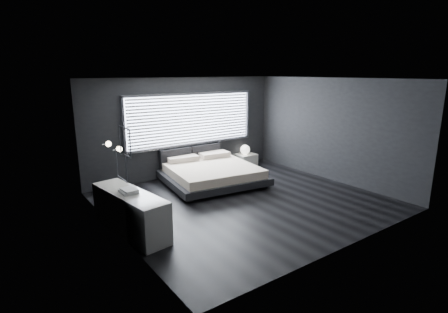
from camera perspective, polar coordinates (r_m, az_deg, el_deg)
room at (r=7.90m, az=3.59°, el=2.33°), size 6.04×6.00×2.80m
window at (r=10.17m, az=-5.17°, el=6.06°), size 4.14×0.09×1.52m
headboard at (r=10.25m, az=-5.42°, el=0.21°), size 1.96×0.16×0.52m
sconce_near at (r=6.52m, az=-16.77°, el=1.12°), size 0.18×0.11×0.11m
sconce_far at (r=7.08m, az=-18.37°, el=1.97°), size 0.18×0.11×0.11m
wall_art_upper at (r=5.88m, az=-15.87°, el=2.35°), size 0.01×0.48×0.48m
wall_art_lower at (r=6.22m, az=-16.37°, el=-1.54°), size 0.01×0.48×0.48m
bed at (r=9.47m, az=-2.16°, el=-2.61°), size 2.74×2.64×0.64m
nightstand at (r=11.32m, az=3.57°, el=-0.49°), size 0.63×0.52×0.36m
orb_lamp at (r=11.20m, az=3.45°, el=1.13°), size 0.31×0.31×0.31m
dresser at (r=6.85m, az=-15.05°, el=-8.76°), size 0.82×2.02×0.79m
book_stack at (r=6.68m, az=-15.30°, el=-5.42°), size 0.29×0.38×0.08m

